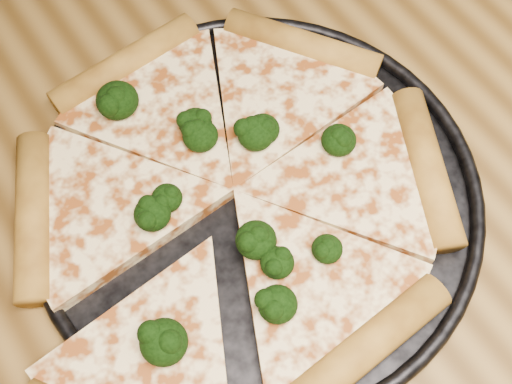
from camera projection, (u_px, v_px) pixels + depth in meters
dining_table at (386, 306)px, 0.60m from camera, size 1.20×0.90×0.75m
pizza_pan at (256, 197)px, 0.54m from camera, size 0.36×0.36×0.02m
pizza at (230, 199)px, 0.53m from camera, size 0.39×0.35×0.03m
broccoli_florets at (217, 192)px, 0.52m from camera, size 0.23×0.24×0.03m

